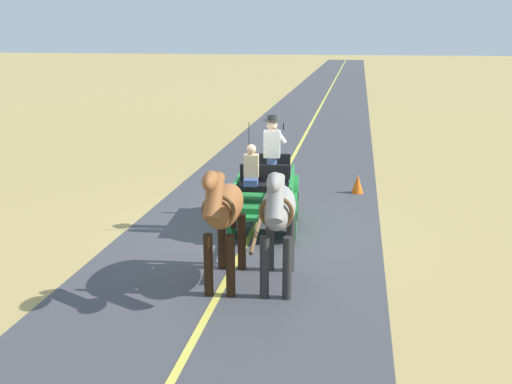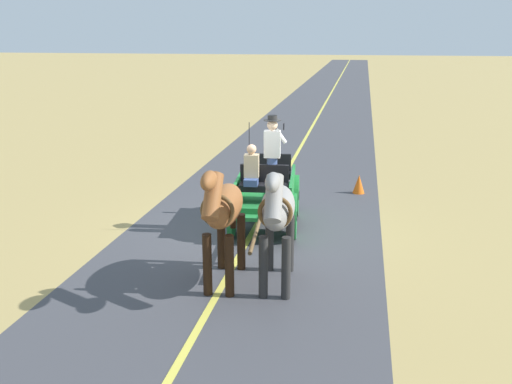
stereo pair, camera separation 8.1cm
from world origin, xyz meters
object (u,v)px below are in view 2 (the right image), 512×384
at_px(horse_near_side, 277,212).
at_px(traffic_cone, 359,184).
at_px(horse_off_side, 223,210).
at_px(horse_drawn_carriage, 266,191).

height_order(horse_near_side, traffic_cone, horse_near_side).
xyz_separation_m(horse_near_side, horse_off_side, (0.89, 0.07, 0.00)).
xyz_separation_m(horse_off_side, traffic_cone, (-2.19, -6.13, -1.07)).
bearing_deg(horse_off_side, horse_drawn_carriage, -93.69).
relative_size(horse_near_side, traffic_cone, 4.42).
bearing_deg(horse_near_side, horse_off_side, 4.81).
bearing_deg(horse_off_side, horse_near_side, -175.19).
height_order(horse_drawn_carriage, horse_off_side, horse_drawn_carriage).
height_order(horse_drawn_carriage, traffic_cone, horse_drawn_carriage).
relative_size(horse_drawn_carriage, horse_near_side, 2.04).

